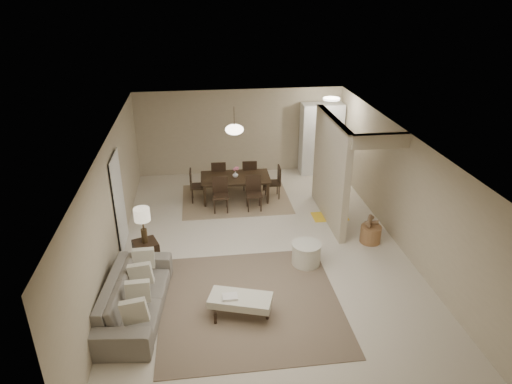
{
  "coord_description": "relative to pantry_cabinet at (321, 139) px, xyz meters",
  "views": [
    {
      "loc": [
        -1.21,
        -8.34,
        5.26
      ],
      "look_at": [
        -0.03,
        0.69,
        1.05
      ],
      "focal_mm": 32.0,
      "sensor_mm": 36.0,
      "label": 1
    }
  ],
  "objects": [
    {
      "name": "right_wall",
      "position": [
        0.65,
        -4.15,
        0.2
      ],
      "size": [
        0.0,
        9.0,
        9.0
      ],
      "primitive_type": "plane",
      "rotation": [
        1.57,
        0.0,
        -1.57
      ],
      "color": "tan",
      "rests_on": "floor"
    },
    {
      "name": "sofa",
      "position": [
        -4.8,
        -5.91,
        -0.7
      ],
      "size": [
        2.47,
        1.18,
        0.7
      ],
      "primitive_type": "imported",
      "rotation": [
        0.0,
        0.0,
        1.47
      ],
      "color": "slate",
      "rests_on": "floor"
    },
    {
      "name": "flush_light",
      "position": [
        -0.05,
        -0.95,
        1.41
      ],
      "size": [
        0.44,
        0.44,
        0.05
      ],
      "primitive_type": "cylinder",
      "color": "white",
      "rests_on": "ceiling"
    },
    {
      "name": "table_lamp",
      "position": [
        -4.75,
        -4.38,
        0.01
      ],
      "size": [
        0.32,
        0.32,
        0.76
      ],
      "color": "#4B3820",
      "rests_on": "side_table"
    },
    {
      "name": "ottoman_bench",
      "position": [
        -3.01,
        -6.21,
        -0.75
      ],
      "size": [
        1.16,
        0.79,
        0.38
      ],
      "rotation": [
        0.0,
        0.0,
        -0.31
      ],
      "color": "beige",
      "rests_on": "living_rug"
    },
    {
      "name": "partition",
      "position": [
        -0.55,
        -2.9,
        0.2
      ],
      "size": [
        0.15,
        2.5,
        2.5
      ],
      "primitive_type": "cube",
      "color": "tan",
      "rests_on": "floor"
    },
    {
      "name": "ceiling",
      "position": [
        -2.35,
        -4.15,
        1.45
      ],
      "size": [
        9.0,
        9.0,
        0.0
      ],
      "primitive_type": "plane",
      "rotation": [
        3.14,
        0.0,
        0.0
      ],
      "color": "white",
      "rests_on": "back_wall"
    },
    {
      "name": "pantry_cabinet",
      "position": [
        0.0,
        0.0,
        0.0
      ],
      "size": [
        1.2,
        0.55,
        2.1
      ],
      "primitive_type": "cube",
      "color": "white",
      "rests_on": "floor"
    },
    {
      "name": "floor",
      "position": [
        -2.35,
        -4.15,
        -1.05
      ],
      "size": [
        9.0,
        9.0,
        0.0
      ],
      "primitive_type": "plane",
      "color": "beige",
      "rests_on": "ground"
    },
    {
      "name": "yellow_mat",
      "position": [
        -0.47,
        -2.87,
        -1.04
      ],
      "size": [
        0.85,
        0.52,
        0.01
      ],
      "primitive_type": "cube",
      "rotation": [
        0.0,
        0.0,
        -0.0
      ],
      "color": "yellow",
      "rests_on": "floor"
    },
    {
      "name": "dining_table",
      "position": [
        -2.68,
        -1.58,
        -0.73
      ],
      "size": [
        1.81,
        1.04,
        0.63
      ],
      "primitive_type": "imported",
      "rotation": [
        0.0,
        0.0,
        -0.02
      ],
      "color": "black",
      "rests_on": "dining_rug"
    },
    {
      "name": "wicker_basket",
      "position": [
        0.08,
        -4.15,
        -0.86
      ],
      "size": [
        0.49,
        0.49,
        0.39
      ],
      "primitive_type": "cylinder",
      "rotation": [
        0.0,
        0.0,
        -0.08
      ],
      "color": "#905E39",
      "rests_on": "floor"
    },
    {
      "name": "back_wall",
      "position": [
        -2.35,
        0.35,
        0.2
      ],
      "size": [
        6.0,
        0.0,
        6.0
      ],
      "primitive_type": "plane",
      "rotation": [
        1.57,
        0.0,
        0.0
      ],
      "color": "tan",
      "rests_on": "floor"
    },
    {
      "name": "dining_chairs",
      "position": [
        -2.68,
        -1.58,
        -0.61
      ],
      "size": [
        2.36,
        1.72,
        0.88
      ],
      "color": "black",
      "rests_on": "dining_rug"
    },
    {
      "name": "dining_rug",
      "position": [
        -2.68,
        -1.58,
        -1.04
      ],
      "size": [
        2.8,
        2.1,
        0.01
      ],
      "primitive_type": "cube",
      "color": "#897055",
      "rests_on": "floor"
    },
    {
      "name": "left_wall",
      "position": [
        -5.35,
        -4.15,
        0.2
      ],
      "size": [
        0.0,
        9.0,
        9.0
      ],
      "primitive_type": "plane",
      "rotation": [
        1.57,
        0.0,
        1.57
      ],
      "color": "tan",
      "rests_on": "floor"
    },
    {
      "name": "round_pouf",
      "position": [
        -1.53,
        -4.81,
        -0.82
      ],
      "size": [
        0.6,
        0.6,
        0.46
      ],
      "primitive_type": "cylinder",
      "color": "beige",
      "rests_on": "floor"
    },
    {
      "name": "living_rug",
      "position": [
        -2.81,
        -5.91,
        -1.04
      ],
      "size": [
        3.2,
        3.2,
        0.01
      ],
      "primitive_type": "cube",
      "color": "brown",
      "rests_on": "floor"
    },
    {
      "name": "side_table",
      "position": [
        -4.75,
        -4.38,
        -0.8
      ],
      "size": [
        0.58,
        0.58,
        0.5
      ],
      "primitive_type": "cube",
      "rotation": [
        0.0,
        0.0,
        0.35
      ],
      "color": "black",
      "rests_on": "floor"
    },
    {
      "name": "vase",
      "position": [
        -2.68,
        -1.58,
        -0.34
      ],
      "size": [
        0.17,
        0.17,
        0.16
      ],
      "primitive_type": "imported",
      "rotation": [
        0.0,
        0.0,
        -0.14
      ],
      "color": "silver",
      "rests_on": "dining_table"
    },
    {
      "name": "doorway",
      "position": [
        -5.32,
        -3.55,
        -0.03
      ],
      "size": [
        0.04,
        0.9,
        2.04
      ],
      "primitive_type": "cube",
      "color": "black",
      "rests_on": "floor"
    },
    {
      "name": "pendant_light",
      "position": [
        -2.68,
        -1.58,
        0.87
      ],
      "size": [
        0.46,
        0.46,
        0.71
      ],
      "color": "#4B3820",
      "rests_on": "ceiling"
    }
  ]
}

